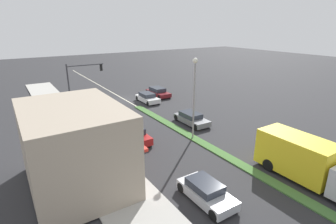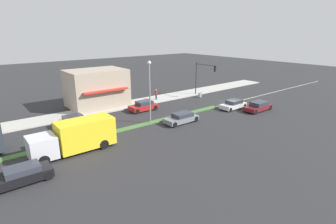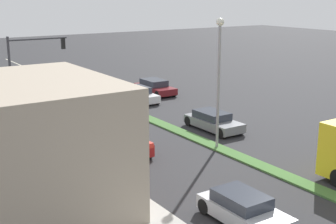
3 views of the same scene
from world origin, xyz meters
name	(u,v)px [view 1 (image 1 of 3)]	position (x,y,z in m)	size (l,w,h in m)	color
ground_plane	(209,147)	(0.00, 18.00, 0.00)	(160.00, 160.00, 0.00)	#2B2B2D
sidewalk_right	(114,181)	(9.00, 18.50, 0.06)	(4.00, 73.00, 0.12)	#B2AFA8
median_strip	(309,203)	(0.00, 27.00, 0.05)	(0.90, 46.00, 0.10)	#477538
lane_marking_center	(125,100)	(0.00, 0.00, 0.00)	(0.16, 60.00, 0.01)	beige
building_corner_store	(75,146)	(11.01, 17.49, 2.78)	(6.47, 8.08, 5.32)	tan
traffic_signal_main	(80,78)	(6.12, 0.73, 3.90)	(4.59, 0.34, 5.60)	#333338
street_lamp	(194,89)	(0.00, 15.66, 4.78)	(0.44, 0.44, 7.37)	gray
pedestrian	(78,123)	(8.69, 8.50, 1.00)	(0.34, 0.34, 1.67)	#282D42
warning_aframe_sign	(89,106)	(5.55, 1.64, 0.43)	(0.45, 0.53, 0.84)	silver
delivery_truck	(308,161)	(-2.20, 25.39, 1.47)	(2.44, 7.50, 2.87)	silver
sedan_silver	(206,192)	(5.00, 23.39, 0.59)	(1.75, 3.90, 1.23)	#B7BABF
van_white	(148,98)	(-2.20, 2.68, 0.60)	(1.82, 4.03, 1.26)	silver
suv_grey	(191,118)	(-2.20, 12.57, 0.59)	(1.83, 4.31, 1.22)	slate
hatchback_red	(134,135)	(5.00, 13.37, 0.66)	(1.84, 3.89, 1.37)	#AD1E1E
sedan_maroon	(158,92)	(-5.00, 0.78, 0.62)	(1.90, 4.42, 1.28)	maroon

